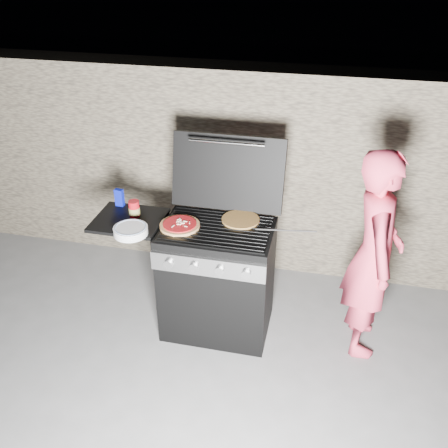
% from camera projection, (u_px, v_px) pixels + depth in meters
% --- Properties ---
extents(ground, '(50.00, 50.00, 0.00)m').
position_uv_depth(ground, '(218.00, 325.00, 4.00)').
color(ground, '#5B5B5B').
extents(stone_wall, '(8.00, 0.35, 1.80)m').
position_uv_depth(stone_wall, '(244.00, 169.00, 4.42)').
color(stone_wall, '#786C55').
rests_on(stone_wall, ground).
extents(gas_grill, '(1.34, 0.79, 0.91)m').
position_uv_depth(gas_grill, '(186.00, 275.00, 3.82)').
color(gas_grill, black).
rests_on(gas_grill, ground).
extents(pizza_topped, '(0.35, 0.35, 0.03)m').
position_uv_depth(pizza_topped, '(180.00, 225.00, 3.54)').
color(pizza_topped, tan).
rests_on(pizza_topped, gas_grill).
extents(pizza_plain, '(0.31, 0.31, 0.01)m').
position_uv_depth(pizza_plain, '(241.00, 220.00, 3.62)').
color(pizza_plain, '#B49347').
rests_on(pizza_plain, gas_grill).
extents(sauce_jar, '(0.09, 0.09, 0.12)m').
position_uv_depth(sauce_jar, '(134.00, 208.00, 3.67)').
color(sauce_jar, '#A70F17').
rests_on(sauce_jar, gas_grill).
extents(blue_carton, '(0.07, 0.04, 0.14)m').
position_uv_depth(blue_carton, '(119.00, 198.00, 3.81)').
color(blue_carton, '#071296').
rests_on(blue_carton, gas_grill).
extents(plate_stack, '(0.32, 0.32, 0.06)m').
position_uv_depth(plate_stack, '(131.00, 231.00, 3.47)').
color(plate_stack, silver).
rests_on(plate_stack, gas_grill).
extents(person, '(0.42, 0.60, 1.57)m').
position_uv_depth(person, '(374.00, 255.00, 3.46)').
color(person, '#E23D58').
rests_on(person, ground).
extents(tongs, '(0.43, 0.07, 0.09)m').
position_uv_depth(tongs, '(286.00, 231.00, 3.42)').
color(tongs, '#252424').
rests_on(tongs, gas_grill).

